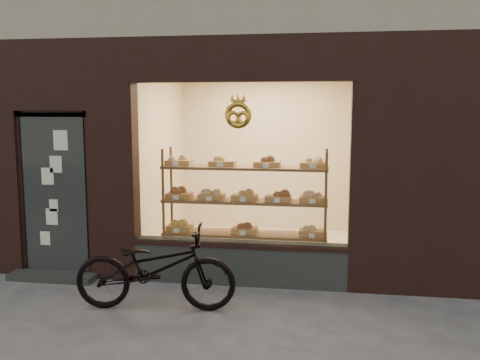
# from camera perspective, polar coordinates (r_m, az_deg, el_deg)

# --- Properties ---
(ground) EXTENTS (90.00, 90.00, 0.00)m
(ground) POSITION_cam_1_polar(r_m,az_deg,el_deg) (5.17, -9.23, -18.11)
(ground) COLOR #424144
(display_shelf) EXTENTS (2.20, 0.45, 1.70)m
(display_shelf) POSITION_cam_1_polar(r_m,az_deg,el_deg) (7.17, 0.50, -3.25)
(display_shelf) COLOR brown
(display_shelf) RESTS_ON ground
(bicycle) EXTENTS (1.85, 0.80, 0.94)m
(bicycle) POSITION_cam_1_polar(r_m,az_deg,el_deg) (6.09, -9.04, -9.28)
(bicycle) COLOR black
(bicycle) RESTS_ON ground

